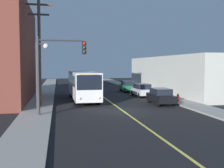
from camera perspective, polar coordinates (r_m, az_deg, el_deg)
The scene contains 13 objects.
ground_plane at distance 24.27m, azimuth 2.27°, elevation -5.52°, with size 120.00×120.00×0.00m, color black.
sidewalk_left at distance 33.58m, azimuth -13.89°, elevation -2.87°, with size 2.50×90.00×0.15m, color gray.
sidewalk_right at distance 35.86m, azimuth 9.94°, elevation -2.39°, with size 2.50×90.00×0.15m, color gray.
lane_stripe_center at distance 38.90m, azimuth -2.77°, elevation -1.95°, with size 0.16×60.00×0.01m, color #D8CC4C.
building_right_warehouse at distance 43.51m, azimuth 16.42°, elevation 1.92°, with size 12.00×27.46×5.17m.
city_bus at distance 31.91m, azimuth -5.97°, elevation 0.01°, with size 2.73×12.19×3.20m.
parked_car_black at distance 28.59m, azimuth 9.92°, elevation -2.44°, with size 1.94×4.46×1.62m.
parked_car_silver at distance 35.32m, azimuth 6.14°, elevation -1.20°, with size 1.87×4.42×1.62m.
parked_car_green at distance 41.49m, azimuth 3.31°, elevation -0.43°, with size 1.87×4.42×1.62m.
utility_pole_near at distance 26.99m, azimuth -14.58°, elevation 7.30°, with size 2.40×0.28×9.96m.
traffic_signal_left_corner at distance 21.91m, azimuth -10.80°, elevation 4.71°, with size 3.75×0.48×6.00m.
street_lamp_left at distance 21.98m, azimuth -14.48°, elevation 3.19°, with size 0.98×0.40×5.50m.
fire_hydrant at distance 30.12m, azimuth 13.32°, elevation -2.66°, with size 0.44×0.26×0.84m.
Camera 1 is at (-5.46, -23.31, 3.97)m, focal length 44.86 mm.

